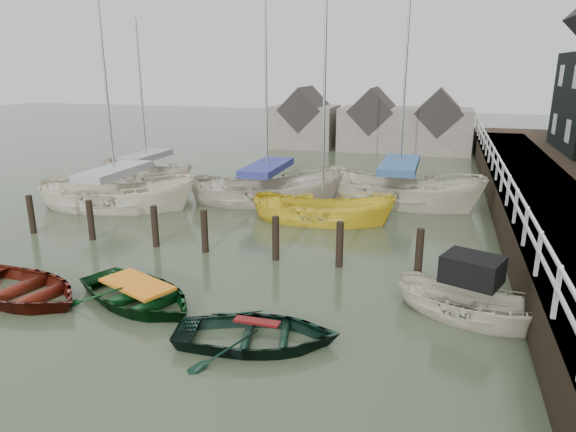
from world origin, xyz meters
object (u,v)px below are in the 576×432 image
(sailboat_c, at_px, (322,221))
(sailboat_a, at_px, (118,206))
(motorboat, at_px, (468,313))
(rowboat_red, at_px, (22,298))
(sailboat_b, at_px, (267,201))
(rowboat_green, at_px, (139,304))
(sailboat_e, at_px, (148,182))
(rowboat_dkgreen, at_px, (257,344))
(sailboat_d, at_px, (397,202))

(sailboat_c, bearing_deg, sailboat_a, 91.61)
(motorboat, bearing_deg, sailboat_c, 58.43)
(rowboat_red, distance_m, sailboat_b, 11.52)
(motorboat, bearing_deg, rowboat_green, 122.63)
(sailboat_c, relative_size, sailboat_e, 1.20)
(sailboat_b, bearing_deg, rowboat_red, 146.34)
(motorboat, bearing_deg, sailboat_b, 63.55)
(rowboat_red, relative_size, rowboat_green, 1.05)
(sailboat_c, distance_m, sailboat_e, 10.84)
(rowboat_dkgreen, xyz_separation_m, sailboat_a, (-9.53, 8.77, 0.06))
(rowboat_red, height_order, sailboat_d, sailboat_d)
(rowboat_dkgreen, xyz_separation_m, motorboat, (4.41, 2.59, 0.12))
(sailboat_a, bearing_deg, sailboat_b, -74.90)
(rowboat_red, xyz_separation_m, sailboat_a, (-2.91, 8.39, 0.06))
(sailboat_e, bearing_deg, rowboat_red, -144.28)
(rowboat_red, distance_m, sailboat_e, 13.63)
(rowboat_dkgreen, xyz_separation_m, sailboat_c, (-0.76, 9.39, 0.02))
(motorboat, relative_size, sailboat_d, 0.32)
(sailboat_b, height_order, sailboat_c, sailboat_b)
(rowboat_green, relative_size, motorboat, 0.96)
(rowboat_green, distance_m, sailboat_b, 10.55)
(rowboat_red, relative_size, sailboat_b, 0.34)
(rowboat_green, bearing_deg, sailboat_e, 53.16)
(rowboat_green, xyz_separation_m, sailboat_a, (-5.97, 7.79, 0.06))
(sailboat_e, bearing_deg, sailboat_b, -86.63)
(sailboat_c, bearing_deg, sailboat_b, 51.93)
(sailboat_a, bearing_deg, motorboat, -124.26)
(sailboat_b, bearing_deg, sailboat_c, -144.81)
(rowboat_red, height_order, sailboat_c, sailboat_c)
(rowboat_green, relative_size, sailboat_b, 0.32)
(rowboat_green, bearing_deg, rowboat_dkgreen, -82.76)
(rowboat_green, bearing_deg, sailboat_b, 23.59)
(sailboat_a, bearing_deg, sailboat_c, -96.31)
(rowboat_dkgreen, height_order, sailboat_d, sailboat_d)
(rowboat_dkgreen, bearing_deg, sailboat_e, 26.22)
(rowboat_green, distance_m, sailboat_e, 14.35)
(sailboat_c, bearing_deg, sailboat_d, -37.62)
(sailboat_e, bearing_deg, rowboat_dkgreen, -123.23)
(rowboat_red, relative_size, sailboat_d, 0.33)
(sailboat_a, distance_m, sailboat_d, 12.10)
(sailboat_c, distance_m, sailboat_d, 4.44)
(rowboat_green, xyz_separation_m, motorboat, (7.97, 1.61, 0.12))
(sailboat_a, height_order, sailboat_c, sailboat_a)
(rowboat_red, xyz_separation_m, sailboat_c, (5.86, 9.01, 0.02))
(rowboat_red, distance_m, sailboat_c, 10.75)
(sailboat_a, xyz_separation_m, sailboat_e, (-1.32, 4.57, -0.00))
(motorboat, relative_size, sailboat_b, 0.33)
(rowboat_green, height_order, sailboat_d, sailboat_d)
(sailboat_d, bearing_deg, sailboat_b, 120.74)
(rowboat_dkgreen, bearing_deg, sailboat_c, -8.30)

